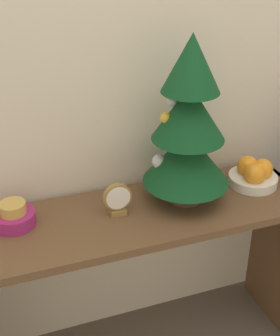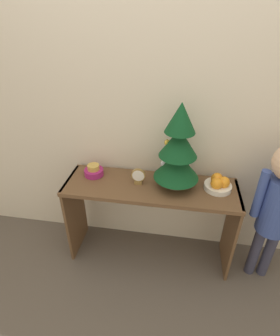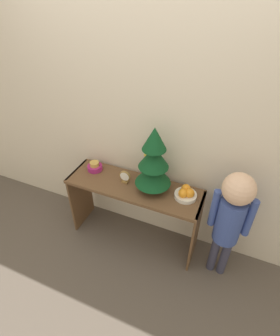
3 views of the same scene
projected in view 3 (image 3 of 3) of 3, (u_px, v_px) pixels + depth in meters
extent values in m
plane|color=brown|center=(127.00, 250.00, 2.66)|extent=(12.00, 12.00, 0.00)
cube|color=beige|center=(144.00, 120.00, 2.23)|extent=(7.00, 0.05, 2.50)
cube|color=brown|center=(134.00, 187.00, 2.39)|extent=(1.26, 0.39, 0.03)
cube|color=brown|center=(81.00, 196.00, 2.79)|extent=(0.02, 0.36, 0.71)
cube|color=brown|center=(196.00, 232.00, 2.40)|extent=(0.02, 0.36, 0.71)
cylinder|color=#4C3828|center=(153.00, 187.00, 2.33)|extent=(0.13, 0.13, 0.05)
cylinder|color=brown|center=(153.00, 183.00, 2.31)|extent=(0.02, 0.02, 0.04)
cone|color=#0F421E|center=(153.00, 173.00, 2.24)|extent=(0.32, 0.32, 0.20)
cone|color=#0F421E|center=(154.00, 157.00, 2.14)|extent=(0.26, 0.26, 0.20)
cone|color=#0F421E|center=(155.00, 139.00, 2.04)|extent=(0.20, 0.20, 0.20)
sphere|color=gold|center=(156.00, 156.00, 2.24)|extent=(0.06, 0.06, 0.06)
sphere|color=gold|center=(146.00, 155.00, 2.19)|extent=(0.04, 0.04, 0.04)
sphere|color=silver|center=(145.00, 170.00, 2.31)|extent=(0.05, 0.05, 0.05)
sphere|color=silver|center=(150.00, 149.00, 2.16)|extent=(0.04, 0.04, 0.04)
cylinder|color=silver|center=(185.00, 195.00, 2.25)|extent=(0.19, 0.19, 0.04)
sphere|color=orange|center=(190.00, 193.00, 2.21)|extent=(0.08, 0.08, 0.08)
sphere|color=orange|center=(186.00, 189.00, 2.25)|extent=(0.08, 0.08, 0.08)
sphere|color=orange|center=(183.00, 193.00, 2.20)|extent=(0.08, 0.08, 0.08)
cylinder|color=#9E2366|center=(95.00, 168.00, 2.56)|extent=(0.15, 0.15, 0.05)
cylinder|color=gold|center=(94.00, 164.00, 2.53)|extent=(0.09, 0.09, 0.04)
cube|color=olive|center=(125.00, 181.00, 2.42)|extent=(0.06, 0.04, 0.02)
cylinder|color=olive|center=(125.00, 176.00, 2.38)|extent=(0.10, 0.02, 0.10)
cylinder|color=white|center=(124.00, 177.00, 2.37)|extent=(0.09, 0.00, 0.09)
cylinder|color=#38384C|center=(214.00, 252.00, 2.37)|extent=(0.07, 0.07, 0.47)
cylinder|color=#38384C|center=(225.00, 256.00, 2.34)|extent=(0.07, 0.07, 0.47)
cylinder|color=#384C93|center=(229.00, 220.00, 2.08)|extent=(0.21, 0.21, 0.42)
sphere|color=#E0B28E|center=(239.00, 189.00, 1.88)|extent=(0.25, 0.25, 0.25)
cylinder|color=#384C93|center=(214.00, 208.00, 2.08)|extent=(0.06, 0.06, 0.36)
cylinder|color=#384C93|center=(250.00, 218.00, 1.99)|extent=(0.06, 0.06, 0.36)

